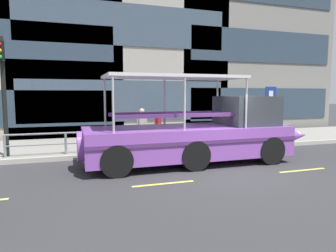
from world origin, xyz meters
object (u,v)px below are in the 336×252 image
Objects in this scene: pedestrian_mid_right at (142,123)px; pedestrian_near_bow at (235,123)px; traffic_light_pole at (3,85)px; pedestrian_mid_left at (158,125)px; duck_tour_boat at (201,134)px; parking_sign at (270,104)px.

pedestrian_near_bow is at bearing -2.02° from pedestrian_mid_right.
traffic_light_pole reaches higher than pedestrian_mid_right.
traffic_light_pole is 6.34m from pedestrian_mid_left.
duck_tour_boat is 6.08× the size of pedestrian_near_bow.
parking_sign is 2.01m from pedestrian_near_bow.
pedestrian_near_bow is at bearing 43.10° from duck_tour_boat.
pedestrian_mid_left is at bearing -3.35° from pedestrian_mid_right.
traffic_light_pole reaches higher than parking_sign.
traffic_light_pole is 2.60× the size of pedestrian_mid_right.
duck_tour_boat is 5.98× the size of pedestrian_mid_left.
pedestrian_mid_right is at bearing 176.65° from pedestrian_mid_left.
parking_sign reaches higher than pedestrian_mid_right.
parking_sign is 5.72m from pedestrian_mid_left.
duck_tour_boat reaches higher than parking_sign.
parking_sign is 1.59× the size of pedestrian_mid_right.
traffic_light_pole is at bearing -177.07° from pedestrian_near_bow.
pedestrian_mid_right is at bearing 7.17° from traffic_light_pole.
pedestrian_near_bow is (9.95, 0.51, -1.75)m from traffic_light_pole.
duck_tour_boat is at bearing -75.51° from pedestrian_mid_left.
traffic_light_pole is 5.62m from pedestrian_mid_right.
pedestrian_mid_left is (-0.78, 3.02, 0.06)m from duck_tour_boat.
pedestrian_near_bow is (-1.76, 0.35, -0.92)m from parking_sign.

